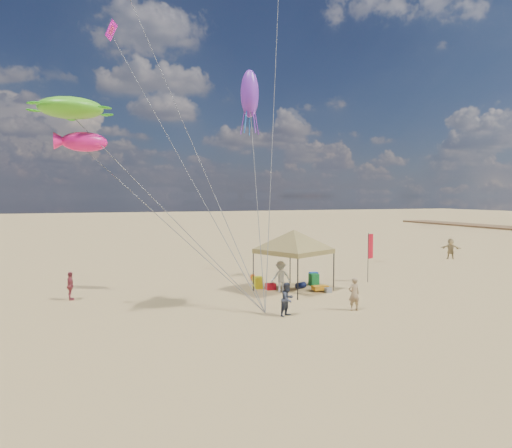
# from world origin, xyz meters

# --- Properties ---
(ground) EXTENTS (280.00, 280.00, 0.00)m
(ground) POSITION_xyz_m (0.00, 0.00, 0.00)
(ground) COLOR tan
(ground) RESTS_ON ground
(canopy_tent) EXTENTS (5.98, 5.98, 4.06)m
(canopy_tent) POSITION_xyz_m (2.93, 4.66, 3.38)
(canopy_tent) COLOR black
(canopy_tent) RESTS_ON ground
(feather_flag) EXTENTS (0.46, 0.15, 3.10)m
(feather_flag) POSITION_xyz_m (8.61, 5.42, 2.07)
(feather_flag) COLOR black
(feather_flag) RESTS_ON ground
(cooler_red) EXTENTS (0.54, 0.38, 0.38)m
(cooler_red) POSITION_xyz_m (1.84, 5.43, 0.19)
(cooler_red) COLOR red
(cooler_red) RESTS_ON ground
(cooler_blue) EXTENTS (0.54, 0.38, 0.38)m
(cooler_blue) POSITION_xyz_m (5.99, 7.97, 0.19)
(cooler_blue) COLOR #1445AA
(cooler_blue) RESTS_ON ground
(bag_navy) EXTENTS (0.69, 0.54, 0.36)m
(bag_navy) POSITION_xyz_m (3.64, 5.14, 0.18)
(bag_navy) COLOR #0C1235
(bag_navy) RESTS_ON ground
(bag_orange) EXTENTS (0.54, 0.69, 0.36)m
(bag_orange) POSITION_xyz_m (1.90, 8.57, 0.18)
(bag_orange) COLOR #CB520B
(bag_orange) RESTS_ON ground
(chair_green) EXTENTS (0.50, 0.50, 0.70)m
(chair_green) POSITION_xyz_m (4.82, 5.73, 0.35)
(chair_green) COLOR #167D31
(chair_green) RESTS_ON ground
(chair_yellow) EXTENTS (0.50, 0.50, 0.70)m
(chair_yellow) POSITION_xyz_m (1.27, 6.04, 0.35)
(chair_yellow) COLOR yellow
(chair_yellow) RESTS_ON ground
(crate_grey) EXTENTS (0.34, 0.30, 0.28)m
(crate_grey) POSITION_xyz_m (4.55, 3.54, 0.14)
(crate_grey) COLOR gray
(crate_grey) RESTS_ON ground
(beach_cart) EXTENTS (0.90, 0.50, 0.24)m
(beach_cart) POSITION_xyz_m (4.32, 4.05, 0.20)
(beach_cart) COLOR #FFA21C
(beach_cart) RESTS_ON ground
(person_near_a) EXTENTS (0.61, 0.42, 1.59)m
(person_near_a) POSITION_xyz_m (3.67, -0.41, 0.79)
(person_near_a) COLOR tan
(person_near_a) RESTS_ON ground
(person_near_b) EXTENTS (0.93, 0.87, 1.53)m
(person_near_b) POSITION_xyz_m (0.31, -0.20, 0.77)
(person_near_b) COLOR #343947
(person_near_b) RESTS_ON ground
(person_near_c) EXTENTS (1.16, 0.69, 1.76)m
(person_near_c) POSITION_xyz_m (2.12, 4.65, 0.88)
(person_near_c) COLOR silver
(person_near_c) RESTS_ON ground
(person_far_a) EXTENTS (0.43, 0.91, 1.50)m
(person_far_a) POSITION_xyz_m (-8.94, 6.70, 0.75)
(person_far_a) COLOR #9F3D46
(person_far_a) RESTS_ON ground
(person_far_c) EXTENTS (1.53, 1.55, 1.78)m
(person_far_c) POSITION_xyz_m (21.45, 11.93, 0.89)
(person_far_c) COLOR tan
(person_far_c) RESTS_ON ground
(turtle_kite) EXTENTS (2.76, 2.23, 0.91)m
(turtle_kite) POSITION_xyz_m (-8.65, 2.81, 9.22)
(turtle_kite) COLOR #54C920
(turtle_kite) RESTS_ON ground
(fish_kite) EXTENTS (2.10, 1.40, 0.86)m
(fish_kite) POSITION_xyz_m (-8.12, 2.75, 7.79)
(fish_kite) COLOR #FF157E
(fish_kite) RESTS_ON ground
(squid_kite) EXTENTS (1.11, 1.11, 2.51)m
(squid_kite) POSITION_xyz_m (0.16, 4.37, 10.85)
(squid_kite) COLOR purple
(squid_kite) RESTS_ON ground
(stunt_kite_pink) EXTENTS (0.83, 1.18, 0.99)m
(stunt_kite_pink) POSITION_xyz_m (-6.35, 11.62, 15.73)
(stunt_kite_pink) COLOR #FF14D3
(stunt_kite_pink) RESTS_ON ground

